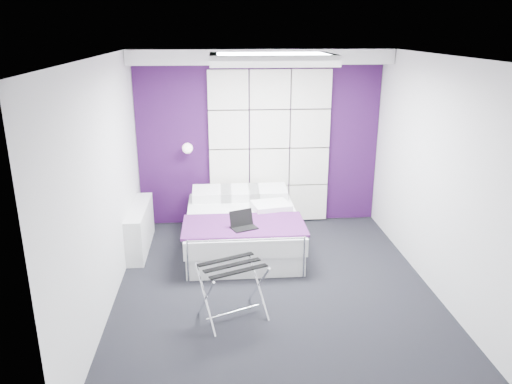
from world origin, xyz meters
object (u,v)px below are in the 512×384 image
bed (242,229)px  laptop (244,223)px  nightstand (219,193)px  luggage_rack (233,291)px  wall_lamp (188,148)px  radiator (140,228)px

bed → laptop: size_ratio=6.10×
nightstand → luggage_rack: size_ratio=0.71×
wall_lamp → luggage_rack: 2.79m
bed → nightstand: bed is taller
wall_lamp → radiator: wall_lamp is taller
wall_lamp → bed: 1.47m
wall_lamp → radiator: 1.35m
radiator → luggage_rack: (1.19, -1.82, 0.01)m
wall_lamp → laptop: bearing=-62.3°
nightstand → laptop: 1.38m
luggage_rack → radiator: bearing=99.9°
wall_lamp → nightstand: size_ratio=0.34×
nightstand → laptop: (0.30, -1.35, 0.04)m
radiator → laptop: bearing=-24.7°
wall_lamp → luggage_rack: wall_lamp is taller
luggage_rack → laptop: size_ratio=2.04×
luggage_rack → laptop: (0.18, 1.19, 0.27)m
bed → nightstand: bearing=110.9°
bed → luggage_rack: bearing=-96.2°
radiator → laptop: (1.37, -0.63, 0.27)m
radiator → luggage_rack: 2.17m
bed → nightstand: (-0.31, 0.81, 0.26)m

